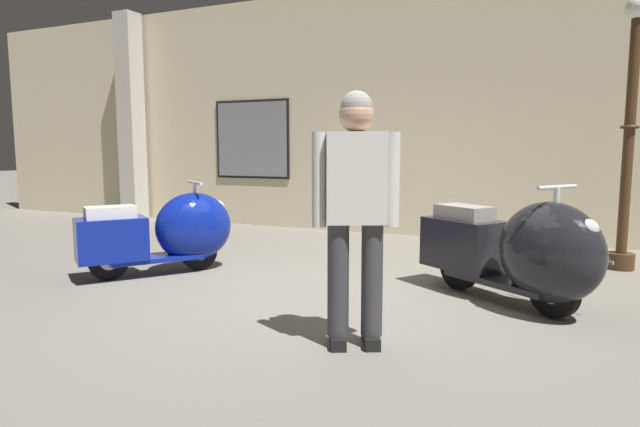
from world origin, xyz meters
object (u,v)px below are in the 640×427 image
(visitor_0, at_px, (356,202))
(scooter_0, at_px, (170,232))
(scooter_1, at_px, (520,251))
(lamppost, at_px, (629,137))

(visitor_0, bearing_deg, scooter_0, 38.85)
(scooter_1, relative_size, lamppost, 0.58)
(scooter_1, bearing_deg, scooter_0, -142.36)
(lamppost, bearing_deg, scooter_1, -115.58)
(lamppost, bearing_deg, scooter_0, -154.00)
(scooter_1, bearing_deg, lamppost, 98.89)
(scooter_0, height_order, visitor_0, visitor_0)
(scooter_0, height_order, scooter_1, scooter_1)
(scooter_0, relative_size, visitor_0, 0.92)
(scooter_1, distance_m, lamppost, 2.38)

